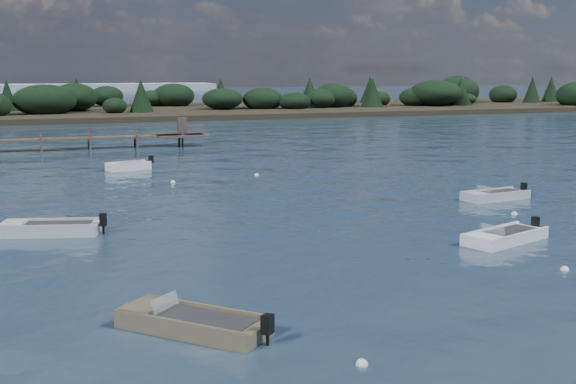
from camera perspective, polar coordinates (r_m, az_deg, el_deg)
name	(u,v)px	position (r m, az deg, el deg)	size (l,w,h in m)	color
ground	(125,136)	(81.76, -12.76, 4.33)	(400.00, 400.00, 0.00)	#182839
dinghy_mid_white_a	(505,239)	(32.39, 16.76, -3.54)	(4.57, 2.91, 1.06)	silver
dinghy_near_olive	(193,326)	(20.92, -7.53, -10.45)	(4.18, 4.25, 1.14)	#71674B
dinghy_mid_white_b	(495,197)	(42.68, 16.05, -0.37)	(4.34, 2.00, 1.06)	#A9ADB0
tender_far_white	(129,168)	(54.23, -12.49, 1.89)	(3.59, 2.01, 1.20)	silver
dinghy_mid_grey	(50,231)	(34.10, -18.26, -2.93)	(4.70, 2.68, 1.17)	#A9ADB0
buoy_a	(362,365)	(18.69, 5.85, -13.43)	(0.32, 0.32, 0.32)	silver
buoy_b	(471,242)	(31.90, 14.30, -3.88)	(0.32, 0.32, 0.32)	silver
buoy_d	(514,214)	(38.55, 17.45, -1.71)	(0.32, 0.32, 0.32)	silver
buoy_e	(173,183)	(47.69, -9.08, 0.74)	(0.32, 0.32, 0.32)	silver
buoy_extra_a	(565,270)	(28.62, 21.01, -5.79)	(0.32, 0.32, 0.32)	silver
buoy_extra_b	(257,175)	(50.29, -2.48, 1.32)	(0.32, 0.32, 0.32)	silver
far_headland	(243,100)	(125.83, -3.59, 7.25)	(190.00, 40.00, 5.80)	black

